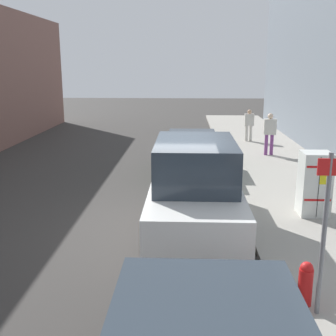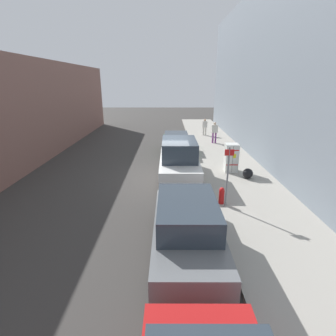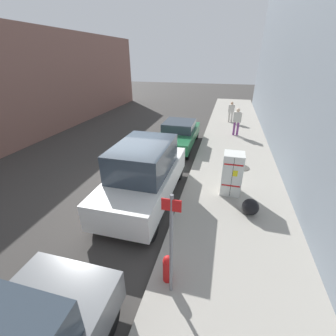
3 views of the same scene
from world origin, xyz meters
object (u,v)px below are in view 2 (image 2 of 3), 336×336
(discarded_refrigerator, at_px, (231,158))
(pedestrian_walking_far, at_px, (205,126))
(trash_bag, at_px, (248,173))
(parked_sedan_green, at_px, (176,142))
(parked_suv_gray, at_px, (187,227))
(street_sign_post, at_px, (228,174))
(fire_hydrant, at_px, (222,195))
(parked_van_white, at_px, (179,161))
(pedestrian_standing_near, at_px, (215,131))

(discarded_refrigerator, distance_m, pedestrian_walking_far, 10.37)
(pedestrian_walking_far, bearing_deg, trash_bag, -34.14)
(trash_bag, relative_size, parked_sedan_green, 0.12)
(parked_sedan_green, bearing_deg, parked_suv_gray, 90.00)
(street_sign_post, height_order, fire_hydrant, street_sign_post)
(parked_sedan_green, bearing_deg, parked_van_white, 90.00)
(fire_hydrant, distance_m, parked_suv_gray, 3.56)
(street_sign_post, relative_size, trash_bag, 4.64)
(street_sign_post, bearing_deg, discarded_refrigerator, -105.04)
(pedestrian_standing_near, relative_size, parked_van_white, 0.36)
(discarded_refrigerator, bearing_deg, parked_sedan_green, -56.97)
(parked_van_white, xyz_separation_m, parked_suv_gray, (0.00, 6.21, -0.17))
(discarded_refrigerator, distance_m, pedestrian_standing_near, 7.13)
(pedestrian_standing_near, distance_m, parked_van_white, 8.79)
(discarded_refrigerator, bearing_deg, pedestrian_walking_far, -89.33)
(pedestrian_standing_near, bearing_deg, discarded_refrigerator, -176.79)
(discarded_refrigerator, height_order, parked_sedan_green, discarded_refrigerator)
(parked_van_white, bearing_deg, parked_suv_gray, 90.00)
(fire_hydrant, distance_m, pedestrian_walking_far, 14.57)
(parked_sedan_green, bearing_deg, pedestrian_walking_far, -115.92)
(street_sign_post, bearing_deg, trash_bag, -119.55)
(fire_hydrant, height_order, parked_van_white, parked_van_white)
(parked_van_white, bearing_deg, pedestrian_walking_far, -103.92)
(fire_hydrant, height_order, parked_sedan_green, parked_sedan_green)
(discarded_refrigerator, distance_m, parked_van_white, 3.14)
(parked_van_white, relative_size, parked_suv_gray, 1.00)
(trash_bag, bearing_deg, street_sign_post, 60.45)
(pedestrian_walking_far, bearing_deg, street_sign_post, -42.02)
(fire_hydrant, distance_m, pedestrian_standing_near, 11.39)
(street_sign_post, distance_m, parked_van_white, 3.78)
(street_sign_post, xyz_separation_m, pedestrian_standing_near, (-1.42, -11.50, -0.38))
(pedestrian_standing_near, height_order, parked_van_white, parked_van_white)
(pedestrian_standing_near, bearing_deg, fire_hydrant, 177.35)
(discarded_refrigerator, height_order, parked_van_white, parked_van_white)
(trash_bag, xyz_separation_m, parked_van_white, (3.60, -0.10, 0.67))
(pedestrian_walking_far, relative_size, parked_van_white, 0.32)
(street_sign_post, bearing_deg, parked_sedan_green, -78.72)
(street_sign_post, xyz_separation_m, trash_bag, (-1.82, -3.21, -1.11))
(street_sign_post, distance_m, fire_hydrant, 1.05)
(discarded_refrigerator, xyz_separation_m, fire_hydrant, (1.31, 4.14, -0.42))
(pedestrian_standing_near, bearing_deg, trash_bag, -172.07)
(trash_bag, distance_m, parked_sedan_green, 6.75)
(discarded_refrigerator, xyz_separation_m, trash_bag, (-0.64, 1.16, -0.52))
(discarded_refrigerator, relative_size, pedestrian_standing_near, 0.92)
(fire_hydrant, bearing_deg, trash_bag, -123.19)
(street_sign_post, distance_m, parked_sedan_green, 9.12)
(street_sign_post, bearing_deg, pedestrian_walking_far, -94.09)
(fire_hydrant, distance_m, parked_van_white, 3.54)
(parked_van_white, bearing_deg, pedestrian_standing_near, -111.35)
(fire_hydrant, distance_m, trash_bag, 3.56)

